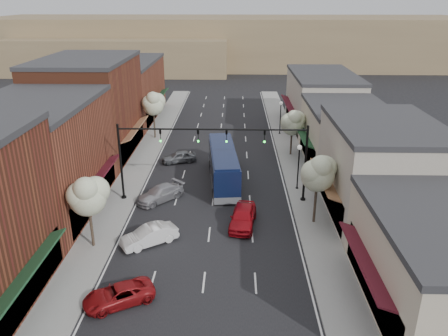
# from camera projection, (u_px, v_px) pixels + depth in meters

# --- Properties ---
(ground) EXTENTS (160.00, 160.00, 0.00)m
(ground) POSITION_uv_depth(u_px,v_px,m) (208.00, 248.00, 31.59)
(ground) COLOR black
(ground) RESTS_ON ground
(sidewalk_left) EXTENTS (2.80, 73.00, 0.15)m
(sidewalk_left) POSITION_uv_depth(u_px,v_px,m) (143.00, 158.00, 48.95)
(sidewalk_left) COLOR gray
(sidewalk_left) RESTS_ON ground
(sidewalk_right) EXTENTS (2.80, 73.00, 0.15)m
(sidewalk_right) POSITION_uv_depth(u_px,v_px,m) (293.00, 159.00, 48.56)
(sidewalk_right) COLOR gray
(sidewalk_right) RESTS_ON ground
(curb_left) EXTENTS (0.25, 73.00, 0.17)m
(curb_left) POSITION_uv_depth(u_px,v_px,m) (155.00, 158.00, 48.92)
(curb_left) COLOR gray
(curb_left) RESTS_ON ground
(curb_right) EXTENTS (0.25, 73.00, 0.17)m
(curb_right) POSITION_uv_depth(u_px,v_px,m) (280.00, 159.00, 48.59)
(curb_right) COLOR gray
(curb_right) RESTS_ON ground
(bldg_left_midnear) EXTENTS (10.14, 14.10, 9.40)m
(bldg_left_midnear) POSITION_uv_depth(u_px,v_px,m) (38.00, 158.00, 35.78)
(bldg_left_midnear) COLOR brown
(bldg_left_midnear) RESTS_ON ground
(bldg_left_midfar) EXTENTS (10.14, 14.10, 10.90)m
(bldg_left_midfar) POSITION_uv_depth(u_px,v_px,m) (90.00, 108.00, 48.52)
(bldg_left_midfar) COLOR brown
(bldg_left_midfar) RESTS_ON ground
(bldg_left_far) EXTENTS (10.14, 18.10, 8.40)m
(bldg_left_far) POSITION_uv_depth(u_px,v_px,m) (125.00, 90.00, 63.85)
(bldg_left_far) COLOR brown
(bldg_left_far) RESTS_ON ground
(bldg_right_near) EXTENTS (9.14, 12.10, 5.90)m
(bldg_right_near) POSITION_uv_depth(u_px,v_px,m) (443.00, 265.00, 24.61)
(bldg_right_near) COLOR #BAAB94
(bldg_right_near) RESTS_ON ground
(bldg_right_midnear) EXTENTS (9.14, 12.10, 7.90)m
(bldg_right_midnear) POSITION_uv_depth(u_px,v_px,m) (380.00, 170.00, 35.40)
(bldg_right_midnear) COLOR #ABA292
(bldg_right_midnear) RESTS_ON ground
(bldg_right_midfar) EXTENTS (9.14, 12.10, 6.40)m
(bldg_right_midfar) POSITION_uv_depth(u_px,v_px,m) (345.00, 134.00, 46.83)
(bldg_right_midfar) COLOR #BAAB94
(bldg_right_midfar) RESTS_ON ground
(bldg_right_far) EXTENTS (9.14, 16.10, 7.40)m
(bldg_right_far) POSITION_uv_depth(u_px,v_px,m) (321.00, 101.00, 59.66)
(bldg_right_far) COLOR #ABA292
(bldg_right_far) RESTS_ON ground
(hill_far) EXTENTS (120.00, 30.00, 12.00)m
(hill_far) POSITION_uv_depth(u_px,v_px,m) (228.00, 41.00, 113.02)
(hill_far) COLOR #7A6647
(hill_far) RESTS_ON ground
(hill_near) EXTENTS (50.00, 20.00, 8.00)m
(hill_near) POSITION_uv_depth(u_px,v_px,m) (122.00, 55.00, 103.20)
(hill_near) COLOR #7A6647
(hill_near) RESTS_ON ground
(signal_mast_right) EXTENTS (8.22, 0.46, 7.00)m
(signal_mast_right) POSITION_uv_depth(u_px,v_px,m) (278.00, 152.00, 37.19)
(signal_mast_right) COLOR black
(signal_mast_right) RESTS_ON ground
(signal_mast_left) EXTENTS (8.22, 0.46, 7.00)m
(signal_mast_left) POSITION_uv_depth(u_px,v_px,m) (147.00, 151.00, 37.45)
(signal_mast_left) COLOR black
(signal_mast_left) RESTS_ON ground
(tree_right_near) EXTENTS (2.85, 2.65, 5.95)m
(tree_right_near) POSITION_uv_depth(u_px,v_px,m) (319.00, 172.00, 33.42)
(tree_right_near) COLOR #47382B
(tree_right_near) RESTS_ON ground
(tree_right_far) EXTENTS (2.85, 2.65, 5.43)m
(tree_right_far) POSITION_uv_depth(u_px,v_px,m) (293.00, 122.00, 48.46)
(tree_right_far) COLOR #47382B
(tree_right_far) RESTS_ON ground
(tree_left_near) EXTENTS (2.85, 2.65, 5.69)m
(tree_left_near) POSITION_uv_depth(u_px,v_px,m) (88.00, 195.00, 30.17)
(tree_left_near) COLOR #47382B
(tree_left_near) RESTS_ON ground
(tree_left_far) EXTENTS (2.85, 2.65, 6.13)m
(tree_left_far) POSITION_uv_depth(u_px,v_px,m) (153.00, 103.00, 54.20)
(tree_left_far) COLOR #47382B
(tree_left_far) RESTS_ON ground
(lamp_post_near) EXTENTS (0.44, 0.44, 4.44)m
(lamp_post_near) POSITION_uv_depth(u_px,v_px,m) (299.00, 160.00, 40.05)
(lamp_post_near) COLOR black
(lamp_post_near) RESTS_ON ground
(lamp_post_far) EXTENTS (0.44, 0.44, 4.44)m
(lamp_post_far) POSITION_uv_depth(u_px,v_px,m) (281.00, 112.00, 56.32)
(lamp_post_far) COLOR black
(lamp_post_far) RESTS_ON ground
(coach_bus) EXTENTS (3.44, 11.15, 3.36)m
(coach_bus) POSITION_uv_depth(u_px,v_px,m) (223.00, 165.00, 42.35)
(coach_bus) COLOR #0D1635
(coach_bus) RESTS_ON ground
(red_hatchback) EXTENTS (2.51, 4.89, 1.59)m
(red_hatchback) POSITION_uv_depth(u_px,v_px,m) (243.00, 217.00, 34.45)
(red_hatchback) COLOR maroon
(red_hatchback) RESTS_ON ground
(parked_car_a) EXTENTS (4.60, 3.68, 1.16)m
(parked_car_a) POSITION_uv_depth(u_px,v_px,m) (119.00, 295.00, 25.78)
(parked_car_a) COLOR maroon
(parked_car_a) RESTS_ON ground
(parked_car_b) EXTENTS (4.30, 3.58, 1.38)m
(parked_car_b) POSITION_uv_depth(u_px,v_px,m) (149.00, 236.00, 31.93)
(parked_car_b) COLOR silver
(parked_car_b) RESTS_ON ground
(parked_car_c) EXTENTS (4.49, 4.62, 1.33)m
(parked_car_c) POSITION_uv_depth(u_px,v_px,m) (160.00, 194.00, 38.77)
(parked_car_c) COLOR #A7A7AC
(parked_car_c) RESTS_ON ground
(parked_car_d) EXTENTS (4.05, 2.63, 1.28)m
(parked_car_d) POSITION_uv_depth(u_px,v_px,m) (179.00, 157.00, 47.67)
(parked_car_d) COLOR slate
(parked_car_d) RESTS_ON ground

